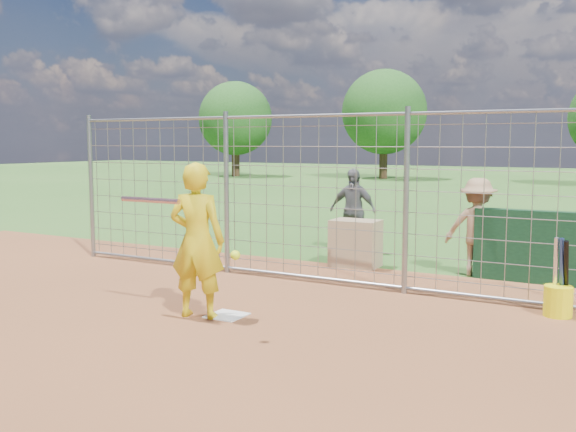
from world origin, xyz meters
The scene contains 11 objects.
ground centered at (0.00, 0.00, 0.00)m, with size 100.00×100.00×0.00m, color #2D591E.
infield_dirt centered at (0.00, -3.00, 0.01)m, with size 18.00×18.00×0.00m, color brown.
home_plate centered at (0.00, -0.20, 0.01)m, with size 0.43×0.43×0.02m, color silver.
dugout_wall centered at (3.40, 3.60, 0.55)m, with size 2.60×0.20×1.10m, color #11381E.
batter centered at (-0.29, -0.39, 0.94)m, with size 0.69×0.45×1.88m, color gold.
bystander_b centered at (-0.48, 4.77, 0.81)m, with size 0.95×0.40×1.62m, color #5C5C62.
bystander_c centered at (2.11, 3.70, 0.78)m, with size 1.01×0.58×1.56m, color #967251.
equipment_bin centered at (0.12, 3.49, 0.40)m, with size 0.80×0.55×0.80m, color tan.
equipment_in_play centered at (-0.44, -0.72, 1.31)m, with size 1.88×0.36×0.59m.
bucket_with_bats centered at (3.53, 1.76, 0.25)m, with size 0.34×0.39×0.97m.
backstop_fence centered at (0.00, 2.00, 1.26)m, with size 9.08×0.08×2.60m.
Camera 1 is at (4.36, -6.50, 2.11)m, focal length 40.00 mm.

